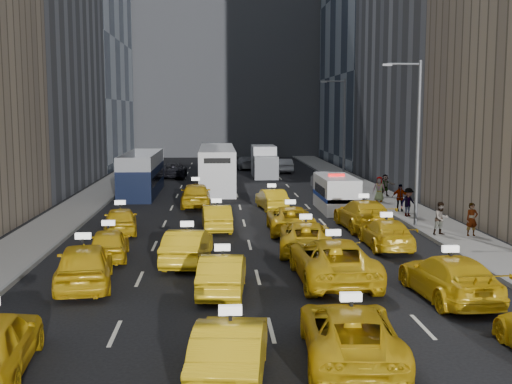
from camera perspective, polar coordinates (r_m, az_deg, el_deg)
The scene contains 39 objects.
ground at distance 22.88m, azimuth 0.48°, elevation -8.85°, with size 160.00×160.00×0.00m, color black.
sidewalk_west at distance 48.18m, azimuth -14.24°, elevation -0.46°, with size 3.00×90.00×0.15m, color gray.
sidewalk_east at distance 48.86m, azimuth 10.75°, elevation -0.27°, with size 3.00×90.00×0.15m, color gray.
curb_west at distance 47.93m, azimuth -12.54°, elevation -0.44°, with size 0.15×90.00×0.18m, color slate.
curb_east at distance 48.52m, azimuth 9.09°, elevation -0.26°, with size 0.15×90.00×0.18m, color slate.
building_backdrop at distance 94.93m, azimuth -2.70°, elevation 15.49°, with size 30.00×12.00×40.00m, color slate.
streetlight_near at distance 35.62m, azimuth 14.03°, elevation 4.73°, with size 2.15×0.22×9.00m.
streetlight_far at distance 55.01m, azimuth 7.72°, elevation 5.68°, with size 2.15×0.22×9.00m.
taxi_1 at distance 15.54m, azimuth -2.29°, elevation -13.85°, with size 1.58×4.54×1.49m, color gold.
taxi_2 at distance 16.96m, azimuth 8.37°, elevation -12.22°, with size 2.36×5.12×1.42m, color gold.
taxi_4 at distance 24.05m, azimuth -15.03°, elevation -6.25°, with size 1.97×4.89×1.66m, color gold.
taxi_5 at distance 22.57m, azimuth -3.00°, elevation -7.23°, with size 1.49×4.27×1.41m, color gold.
taxi_6 at distance 24.17m, azimuth 6.85°, elevation -6.02°, with size 2.72×5.90×1.64m, color gold.
taxi_7 at distance 22.78m, azimuth 16.81°, elevation -7.26°, with size 2.12×5.21×1.51m, color gold.
taxi_8 at distance 28.24m, azimuth -12.94°, elevation -4.50°, with size 1.62×4.02×1.37m, color gold.
taxi_9 at distance 26.85m, azimuth -6.12°, elevation -4.85°, with size 1.56×4.48×1.47m, color gold.
taxi_10 at distance 29.08m, azimuth 4.43°, elevation -3.97°, with size 2.31×5.01×1.39m, color gold.
taxi_11 at distance 30.41m, azimuth 11.47°, elevation -3.65°, with size 1.89×4.65×1.35m, color gold.
taxi_12 at distance 34.00m, azimuth -11.95°, elevation -2.46°, with size 1.67×4.15×1.41m, color gold.
taxi_13 at distance 34.26m, azimuth -3.53°, elevation -2.27°, with size 1.46×4.19×1.38m, color gold.
taxi_14 at distance 33.72m, azimuth 3.06°, elevation -2.42°, with size 2.30×4.99×1.39m, color gold.
taxi_15 at distance 34.88m, azimuth 9.52°, elevation -2.00°, with size 2.25×5.54×1.61m, color gold.
taxi_16 at distance 42.67m, azimuth -5.38°, elevation -0.23°, with size 1.95×4.84×1.65m, color gold.
taxi_17 at distance 41.46m, azimuth 1.40°, elevation -0.63°, with size 1.41×4.06×1.34m, color gold.
nypd_van at distance 41.17m, azimuth 7.13°, elevation -0.18°, with size 2.51×5.65×2.37m.
double_decker at distance 49.62m, azimuth -10.11°, elevation 1.58°, with size 3.72×10.99×3.13m.
city_bus at distance 52.61m, azimuth -3.48°, elevation 2.14°, with size 4.47×13.38×3.39m.
box_truck at distance 62.04m, azimuth 0.73°, elevation 2.71°, with size 3.10×6.73×2.96m.
misc_car_0 at distance 50.91m, azimuth 6.17°, elevation 0.96°, with size 1.72×4.94×1.63m, color #919398.
misc_car_1 at distance 61.44m, azimuth -7.35°, elevation 1.92°, with size 2.40×5.20×1.44m, color black.
misc_car_2 at distance 70.08m, azimuth -0.95°, elevation 2.61°, with size 1.97×4.84×1.40m, color gray.
misc_car_3 at distance 67.89m, azimuth -4.21°, elevation 2.44°, with size 1.65×4.10×1.40m, color black.
misc_car_4 at distance 66.44m, azimuth 2.48°, elevation 2.36°, with size 1.51×4.34×1.43m, color #9EA0A6.
pedestrian_0 at distance 33.62m, azimuth 18.64°, elevation -2.32°, with size 0.60×0.40×1.66m, color gray.
pedestrian_1 at distance 33.43m, azimuth 16.13°, elevation -2.28°, with size 0.81×0.44×1.66m, color gray.
pedestrian_2 at distance 38.76m, azimuth 13.39°, elevation -0.89°, with size 1.09×0.45×1.69m, color gray.
pedestrian_3 at distance 40.74m, azimuth 12.66°, elevation -0.49°, with size 0.99×0.45×1.68m, color gray.
pedestrian_4 at distance 44.69m, azimuth 10.89°, elevation 0.25°, with size 0.84×0.46×1.72m, color gray.
pedestrian_5 at distance 47.69m, azimuth 11.41°, elevation 0.59°, with size 1.48×0.43×1.60m, color gray.
Camera 1 is at (-1.56, -21.93, 6.33)m, focal length 45.00 mm.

